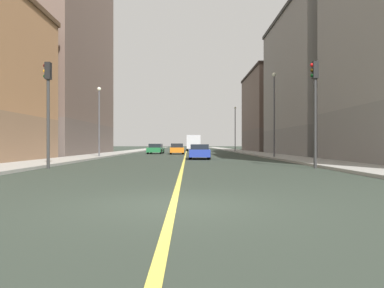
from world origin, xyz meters
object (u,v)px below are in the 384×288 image
traffic_light_left_near (315,99)px  traffic_light_right_near (48,99)px  car_orange (177,149)px  street_lamp_left_far (235,124)px  street_lamp_left_near (274,106)px  box_truck (193,143)px  building_left_mid (330,84)px  car_green (156,149)px  car_blue (200,152)px  building_left_far (282,112)px  building_right_midblock (48,56)px  street_lamp_right_near (99,114)px

traffic_light_left_near → traffic_light_right_near: 14.11m
car_orange → street_lamp_left_far: bearing=54.9°
street_lamp_left_near → box_truck: (-6.79, 34.17, -3.17)m
building_left_mid → car_green: bearing=161.0°
car_blue → car_orange: 15.55m
building_left_far → car_green: building_left_far is taller
street_lamp_left_near → car_orange: size_ratio=1.77×
street_lamp_left_near → car_green: 20.21m
building_right_midblock → street_lamp_right_near: size_ratio=3.66×
traffic_light_left_near → traffic_light_right_near: traffic_light_left_near is taller
traffic_light_right_near → street_lamp_left_near: 20.20m
street_lamp_left_far → car_orange: 16.42m
building_right_midblock → car_green: bearing=20.3°
building_left_far → car_blue: bearing=-116.0°
building_left_mid → street_lamp_left_far: size_ratio=2.59×
building_right_midblock → building_left_far: bearing=29.6°
street_lamp_left_near → traffic_light_right_near: bearing=-138.6°
building_right_midblock → traffic_light_right_near: building_right_midblock is taller
traffic_light_left_near → car_orange: bearing=106.6°
street_lamp_right_near → traffic_light_right_near: bearing=-86.2°
car_orange → box_truck: 20.34m
building_left_far → traffic_light_left_near: 44.27m
car_green → car_orange: 3.35m
building_left_mid → car_blue: bearing=-146.5°
building_left_mid → building_right_midblock: (-33.00, 2.41, 3.74)m
car_orange → box_truck: box_truck is taller
car_orange → traffic_light_right_near: bearing=-102.3°
building_right_midblock → box_truck: building_right_midblock is taller
traffic_light_left_near → street_lamp_right_near: 21.26m
traffic_light_right_near → box_truck: size_ratio=0.82×
street_lamp_left_far → street_lamp_left_near: bearing=-90.0°
car_blue → building_left_far: bearing=64.0°
traffic_light_right_near → car_green: traffic_light_right_near is taller
car_green → box_truck: box_truck is taller
building_right_midblock → street_lamp_left_far: building_right_midblock is taller
building_left_mid → box_truck: size_ratio=2.77×
building_left_far → building_right_midblock: bearing=-150.4°
building_right_midblock → box_truck: 30.92m
box_truck → street_lamp_right_near: bearing=-106.0°
building_right_midblock → street_lamp_left_far: size_ratio=3.26×
street_lamp_left_far → car_blue: 29.46m
building_right_midblock → car_orange: size_ratio=5.56×
street_lamp_left_near → car_blue: 8.00m
building_right_midblock → building_left_mid: bearing=-4.2°
traffic_light_right_near → street_lamp_left_far: street_lamp_left_far is taller
traffic_light_left_near → street_lamp_right_near: street_lamp_right_near is taller
building_right_midblock → street_lamp_left_far: (24.56, 15.95, -7.35)m
street_lamp_left_far → car_blue: size_ratio=1.73×
traffic_light_right_near → car_blue: traffic_light_right_near is taller
traffic_light_left_near → car_blue: size_ratio=1.35×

